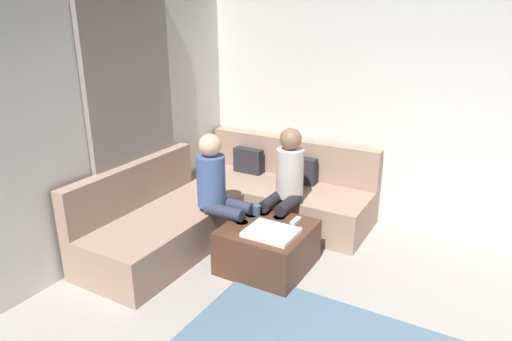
{
  "coord_description": "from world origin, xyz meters",
  "views": [
    {
      "loc": [
        0.39,
        -1.91,
        2.3
      ],
      "look_at": [
        -1.63,
        1.63,
        0.85
      ],
      "focal_mm": 31.86,
      "sensor_mm": 36.0,
      "label": 1
    }
  ],
  "objects_px": {
    "game_remote": "(296,221)",
    "person_on_couch_back": "(285,183)",
    "sectional_couch": "(231,206)",
    "ottoman": "(267,247)",
    "person_on_couch_side": "(220,189)",
    "coffee_mug": "(257,210)"
  },
  "relations": [
    {
      "from": "game_remote",
      "to": "person_on_couch_back",
      "type": "relative_size",
      "value": 0.12
    },
    {
      "from": "sectional_couch",
      "to": "ottoman",
      "type": "relative_size",
      "value": 3.36
    },
    {
      "from": "person_on_couch_side",
      "to": "ottoman",
      "type": "bearing_deg",
      "value": 84.71
    },
    {
      "from": "coffee_mug",
      "to": "sectional_couch",
      "type": "bearing_deg",
      "value": 148.39
    },
    {
      "from": "ottoman",
      "to": "person_on_couch_side",
      "type": "bearing_deg",
      "value": 174.71
    },
    {
      "from": "coffee_mug",
      "to": "person_on_couch_back",
      "type": "xyz_separation_m",
      "value": [
        0.13,
        0.35,
        0.19
      ]
    },
    {
      "from": "ottoman",
      "to": "game_remote",
      "type": "bearing_deg",
      "value": 50.71
    },
    {
      "from": "game_remote",
      "to": "person_on_couch_back",
      "type": "bearing_deg",
      "value": 130.45
    },
    {
      "from": "game_remote",
      "to": "sectional_couch",
      "type": "bearing_deg",
      "value": 163.69
    },
    {
      "from": "ottoman",
      "to": "person_on_couch_back",
      "type": "distance_m",
      "value": 0.7
    },
    {
      "from": "sectional_couch",
      "to": "person_on_couch_side",
      "type": "height_order",
      "value": "person_on_couch_side"
    },
    {
      "from": "person_on_couch_back",
      "to": "person_on_couch_side",
      "type": "xyz_separation_m",
      "value": [
        -0.47,
        -0.48,
        0.0
      ]
    },
    {
      "from": "ottoman",
      "to": "sectional_couch",
      "type": "bearing_deg",
      "value": 145.84
    },
    {
      "from": "person_on_couch_side",
      "to": "game_remote",
      "type": "bearing_deg",
      "value": 102.84
    },
    {
      "from": "ottoman",
      "to": "person_on_couch_back",
      "type": "bearing_deg",
      "value": 99.35
    },
    {
      "from": "sectional_couch",
      "to": "person_on_couch_back",
      "type": "bearing_deg",
      "value": 5.09
    },
    {
      "from": "sectional_couch",
      "to": "ottoman",
      "type": "xyz_separation_m",
      "value": [
        0.71,
        -0.48,
        -0.07
      ]
    },
    {
      "from": "ottoman",
      "to": "game_remote",
      "type": "xyz_separation_m",
      "value": [
        0.18,
        0.22,
        0.22
      ]
    },
    {
      "from": "coffee_mug",
      "to": "ottoman",
      "type": "bearing_deg",
      "value": -39.29
    },
    {
      "from": "ottoman",
      "to": "coffee_mug",
      "type": "height_order",
      "value": "coffee_mug"
    },
    {
      "from": "game_remote",
      "to": "person_on_couch_side",
      "type": "relative_size",
      "value": 0.12
    },
    {
      "from": "sectional_couch",
      "to": "coffee_mug",
      "type": "xyz_separation_m",
      "value": [
        0.49,
        -0.3,
        0.19
      ]
    }
  ]
}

